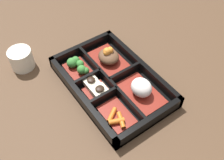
% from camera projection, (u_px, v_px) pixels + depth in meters
% --- Properties ---
extents(ground_plane, '(3.00, 3.00, 0.00)m').
position_uv_depth(ground_plane, '(112.00, 86.00, 0.75)').
color(ground_plane, '#4C3523').
extents(bento_base, '(0.34, 0.22, 0.01)m').
position_uv_depth(bento_base, '(112.00, 85.00, 0.74)').
color(bento_base, black).
rests_on(bento_base, ground_plane).
extents(bento_rim, '(0.34, 0.22, 0.04)m').
position_uv_depth(bento_rim, '(111.00, 82.00, 0.73)').
color(bento_rim, black).
rests_on(bento_rim, ground_plane).
extents(bowl_stew, '(0.13, 0.08, 0.05)m').
position_uv_depth(bowl_stew, '(109.00, 57.00, 0.78)').
color(bowl_stew, maroon).
rests_on(bowl_stew, bento_base).
extents(bowl_rice, '(0.13, 0.08, 0.05)m').
position_uv_depth(bowl_rice, '(141.00, 89.00, 0.70)').
color(bowl_rice, maroon).
rests_on(bowl_rice, bento_base).
extents(bowl_greens, '(0.09, 0.06, 0.04)m').
position_uv_depth(bowl_greens, '(78.00, 67.00, 0.76)').
color(bowl_greens, maroon).
rests_on(bowl_greens, bento_base).
extents(bowl_tofu, '(0.08, 0.06, 0.04)m').
position_uv_depth(bowl_tofu, '(96.00, 88.00, 0.71)').
color(bowl_tofu, maroon).
rests_on(bowl_tofu, bento_base).
extents(bowl_carrots, '(0.10, 0.07, 0.02)m').
position_uv_depth(bowl_carrots, '(117.00, 116.00, 0.66)').
color(bowl_carrots, maroon).
rests_on(bowl_carrots, bento_base).
extents(tea_cup, '(0.07, 0.07, 0.06)m').
position_uv_depth(tea_cup, '(21.00, 59.00, 0.77)').
color(tea_cup, beige).
rests_on(tea_cup, ground_plane).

